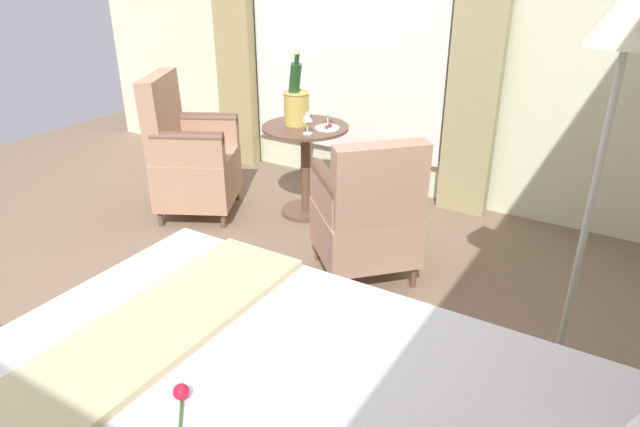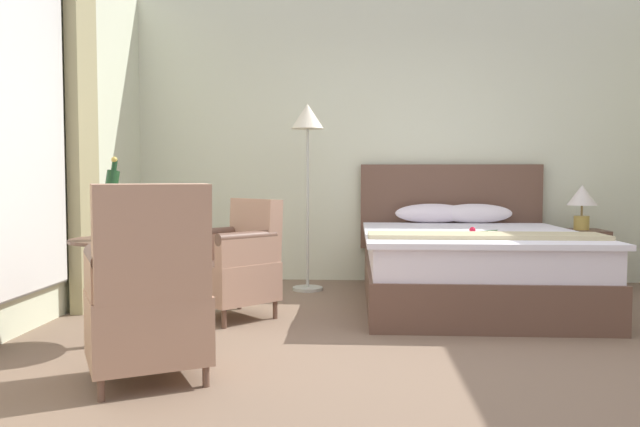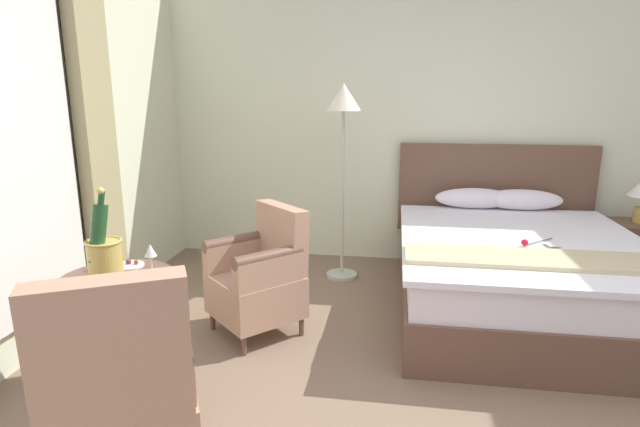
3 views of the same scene
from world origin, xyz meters
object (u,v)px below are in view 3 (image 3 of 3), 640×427
Objects in this scene: nightstand at (636,254)px; wine_glass_near_bucket at (151,252)px; snack_plate at (129,265)px; armchair_facing_bed at (122,402)px; armchair_by_window at (260,276)px; floor_lamp_brass at (343,120)px; wine_glass_near_edge at (108,250)px; champagne_bucket at (104,254)px; side_table_round at (121,321)px; bed at (515,268)px.

wine_glass_near_bucket is (-3.44, -2.04, 0.50)m from nightstand.
snack_plate is (-3.61, -1.98, 0.39)m from nightstand.
armchair_by_window is at bearing 83.90° from armchair_facing_bed.
armchair_by_window is 1.52m from armchair_facing_bed.
armchair_by_window is (-0.44, -1.16, -1.01)m from floor_lamp_brass.
snack_plate is at bearing -120.35° from floor_lamp_brass.
wine_glass_near_bucket is 0.16× the size of armchair_facing_bed.
wine_glass_near_edge is at bearing -121.72° from floor_lamp_brass.
wine_glass_near_bucket is at bearing 50.61° from champagne_bucket.
champagne_bucket is 0.23m from wine_glass_near_edge.
floor_lamp_brass is at bearing 64.53° from wine_glass_near_bucket.
armchair_facing_bed is at bearing -59.70° from side_table_round.
armchair_facing_bed is at bearing -72.00° from wine_glass_near_bucket.
wine_glass_near_bucket is at bearing -115.47° from floor_lamp_brass.
bed is 2.48× the size of armchair_by_window.
bed is at bearing -19.87° from floor_lamp_brass.
champagne_bucket reaches higher than nightstand.
wine_glass_near_bucket is 0.26m from wine_glass_near_edge.
champagne_bucket is at bearing -124.08° from armchair_by_window.
bed is 12.86× the size of snack_plate.
floor_lamp_brass is at bearing 63.03° from champagne_bucket.
nightstand is 4.13m from snack_plate.
wine_glass_near_bucket is 0.95m from armchair_facing_bed.
floor_lamp_brass reaches higher than wine_glass_near_edge.
wine_glass_near_edge is at bearing 132.12° from side_table_round.
armchair_facing_bed is at bearing -96.10° from armchair_by_window.
wine_glass_near_bucket is 0.18× the size of armchair_by_window.
champagne_bucket is 0.25m from wine_glass_near_bucket.
armchair_facing_bed is (-2.00, -2.17, 0.09)m from bed.
floor_lamp_brass is at bearing 62.30° from side_table_round.
snack_plate is at bearing 116.35° from armchair_facing_bed.
snack_plate is (-0.01, 0.25, -0.15)m from champagne_bucket.
floor_lamp_brass reaches higher than armchair_by_window.
floor_lamp_brass is 3.40× the size of champagne_bucket.
armchair_facing_bed reaches higher than nightstand.
floor_lamp_brass reaches higher than bed.
snack_plate reaches higher than side_table_round.
bed is at bearing 19.69° from armchair_by_window.
nightstand is 3.51× the size of wine_glass_near_bucket.
floor_lamp_brass reaches higher than side_table_round.
wine_glass_near_edge is at bearing -151.02° from snack_plate.
nightstand is at bearing 28.79° from wine_glass_near_edge.
champagne_bucket is at bearing -63.47° from wine_glass_near_edge.
armchair_facing_bed is (-0.61, -2.68, -1.00)m from floor_lamp_brass.
armchair_by_window reaches higher than nightstand.
wine_glass_near_bucket reaches higher than nightstand.
champagne_bucket is 0.57× the size of armchair_by_window.
floor_lamp_brass is 2.59× the size of side_table_round.
wine_glass_near_bucket is (0.15, 0.11, 0.37)m from side_table_round.
armchair_by_window is at bearing -110.95° from floor_lamp_brass.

